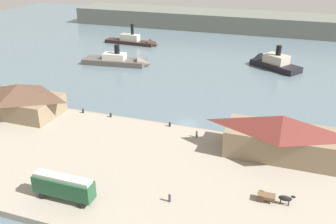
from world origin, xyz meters
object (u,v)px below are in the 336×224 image
(street_tram, at_px, (63,186))
(horse_cart, at_px, (273,197))
(mooring_post_center_east, at_px, (170,124))
(ferry_approaching_east, at_px, (136,41))
(pedestrian_walking_east, at_px, (197,134))
(mooring_post_east, at_px, (83,111))
(ferry_outer_harbor, at_px, (271,62))
(mooring_post_center_west, at_px, (111,115))
(pedestrian_at_waters_edge, at_px, (170,198))
(ferry_shed_east_terminal, at_px, (20,99))
(ferry_moored_west, at_px, (124,61))
(ferry_shed_customs_shed, at_px, (281,135))

(street_tram, distance_m, horse_cart, 32.10)
(street_tram, bearing_deg, horse_cart, 18.01)
(street_tram, height_order, mooring_post_center_east, street_tram)
(street_tram, bearing_deg, ferry_approaching_east, 107.83)
(pedestrian_walking_east, bearing_deg, mooring_post_east, 174.05)
(pedestrian_walking_east, relative_size, mooring_post_east, 1.76)
(mooring_post_center_east, height_order, ferry_approaching_east, ferry_approaching_east)
(pedestrian_walking_east, distance_m, ferry_outer_harbor, 59.75)
(mooring_post_center_east, relative_size, ferry_approaching_east, 0.04)
(street_tram, bearing_deg, pedestrian_walking_east, 62.44)
(mooring_post_center_west, bearing_deg, pedestrian_at_waters_edge, -47.24)
(ferry_outer_harbor, bearing_deg, ferry_shed_east_terminal, -130.14)
(pedestrian_at_waters_edge, xyz_separation_m, mooring_post_east, (-30.18, 24.75, -0.27))
(pedestrian_walking_east, distance_m, ferry_approaching_east, 86.61)
(pedestrian_at_waters_edge, relative_size, mooring_post_center_west, 1.76)
(pedestrian_walking_east, xyz_separation_m, ferry_moored_west, (-38.19, 45.30, -0.69))
(street_tram, relative_size, ferry_outer_harbor, 0.53)
(ferry_outer_harbor, bearing_deg, ferry_shed_customs_shed, -83.74)
(pedestrian_walking_east, xyz_separation_m, mooring_post_center_west, (-21.29, 3.02, -0.27))
(ferry_shed_east_terminal, distance_m, ferry_shed_customs_shed, 58.10)
(pedestrian_walking_east, xyz_separation_m, mooring_post_east, (-28.54, 2.97, -0.27))
(street_tram, relative_size, ferry_moored_west, 0.41)
(pedestrian_at_waters_edge, bearing_deg, mooring_post_center_east, 108.98)
(ferry_shed_east_terminal, relative_size, mooring_post_center_east, 20.08)
(ferry_shed_east_terminal, distance_m, mooring_post_east, 14.52)
(street_tram, relative_size, horse_cart, 1.78)
(mooring_post_east, height_order, mooring_post_center_east, same)
(street_tram, height_order, mooring_post_east, street_tram)
(street_tram, relative_size, ferry_approaching_east, 0.42)
(ferry_moored_west, bearing_deg, ferry_shed_customs_shed, -40.75)
(ferry_approaching_east, xyz_separation_m, ferry_outer_harbor, (55.70, -14.43, 0.41))
(horse_cart, relative_size, mooring_post_east, 6.20)
(mooring_post_east, bearing_deg, ferry_outer_harbor, 55.67)
(pedestrian_walking_east, relative_size, pedestrian_at_waters_edge, 1.00)
(ferry_outer_harbor, bearing_deg, pedestrian_walking_east, -99.34)
(ferry_shed_east_terminal, bearing_deg, mooring_post_center_west, 13.97)
(horse_cart, xyz_separation_m, pedestrian_walking_east, (-16.62, 16.65, -0.20))
(mooring_post_center_west, height_order, ferry_moored_west, ferry_moored_west)
(mooring_post_center_west, bearing_deg, street_tram, -75.91)
(street_tram, height_order, ferry_outer_harbor, ferry_outer_harbor)
(ferry_shed_customs_shed, height_order, pedestrian_walking_east, ferry_shed_customs_shed)
(mooring_post_center_east, bearing_deg, mooring_post_center_west, 179.67)
(pedestrian_walking_east, relative_size, ferry_outer_harbor, 0.09)
(pedestrian_at_waters_edge, distance_m, ferry_outer_harbor, 81.13)
(horse_cart, xyz_separation_m, mooring_post_center_east, (-23.49, 19.59, -0.48))
(ferry_shed_customs_shed, height_order, street_tram, ferry_shed_customs_shed)
(horse_cart, xyz_separation_m, ferry_approaching_east, (-62.63, 90.03, -0.86))
(ferry_shed_customs_shed, bearing_deg, ferry_outer_harbor, 96.26)
(street_tram, distance_m, ferry_moored_west, 75.91)
(mooring_post_east, bearing_deg, ferry_shed_customs_shed, -5.94)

